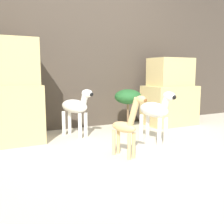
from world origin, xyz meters
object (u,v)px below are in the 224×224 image
at_px(zebra_right, 155,111).
at_px(zebra_left, 76,107).
at_px(potted_palm_front, 128,99).
at_px(giraffe_figurine, 127,126).

distance_m(zebra_right, zebra_left, 1.01).
distance_m(zebra_right, potted_palm_front, 0.76).
distance_m(zebra_left, giraffe_figurine, 1.04).
height_order(zebra_right, giraffe_figurine, same).
bearing_deg(giraffe_figurine, potted_palm_front, 58.19).
bearing_deg(zebra_left, zebra_right, -45.88).
relative_size(zebra_right, zebra_left, 1.00).
xyz_separation_m(zebra_left, giraffe_figurine, (0.14, -1.03, -0.06)).
bearing_deg(zebra_right, zebra_left, 134.12).
height_order(zebra_right, potted_palm_front, zebra_right).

